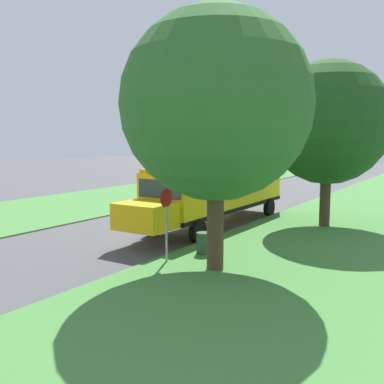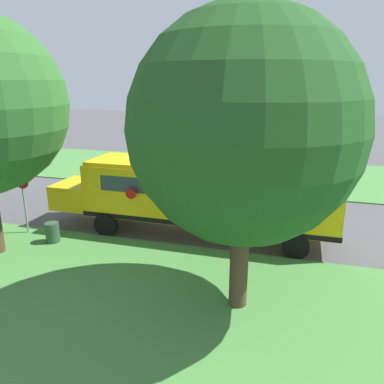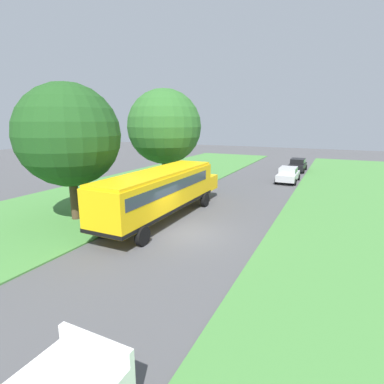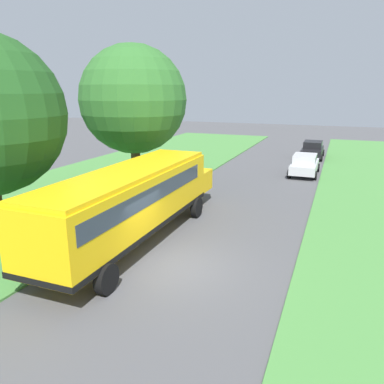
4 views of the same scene
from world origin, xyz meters
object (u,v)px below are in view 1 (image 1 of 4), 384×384
Objects in this scene: school_bus at (217,188)px; pickup_truck at (247,178)px; stop_sign at (166,216)px; trash_bin at (204,244)px; oak_tree_roadside_mid at (213,106)px; oak_tree_beside_bus at (330,123)px.

school_bus is 2.30× the size of pickup_truck.
stop_sign is 3.04× the size of trash_bin.
oak_tree_roadside_mid is at bearing 130.65° from trash_bin.
trash_bin is (1.22, -1.42, -5.15)m from oak_tree_roadside_mid.
stop_sign is at bearing 71.64° from trash_bin.
oak_tree_roadside_mid is (-9.07, 21.40, 4.52)m from pickup_truck.
oak_tree_beside_bus is at bearing -154.22° from school_bus.
trash_bin is at bearing -49.35° from oak_tree_roadside_mid.
oak_tree_beside_bus is at bearing -97.28° from oak_tree_roadside_mid.
trash_bin is at bearing 111.46° from pickup_truck.
school_bus is 7.57m from stop_sign.
school_bus is at bearing -74.30° from stop_sign.
oak_tree_beside_bus is at bearing 130.74° from pickup_truck.
trash_bin is at bearing 114.89° from school_bus.
trash_bin is (2.43, 8.05, -4.79)m from oak_tree_beside_bus.
pickup_truck is at bearing -49.26° from oak_tree_beside_bus.
stop_sign is (1.77, 0.26, -3.86)m from oak_tree_roadside_mid.
pickup_truck is 1.97× the size of stop_sign.
stop_sign is (2.98, 9.72, -3.50)m from oak_tree_beside_bus.
school_bus is 4.53× the size of stop_sign.
oak_tree_beside_bus is at bearing -107.05° from stop_sign.
stop_sign is 2.18m from trash_bin.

